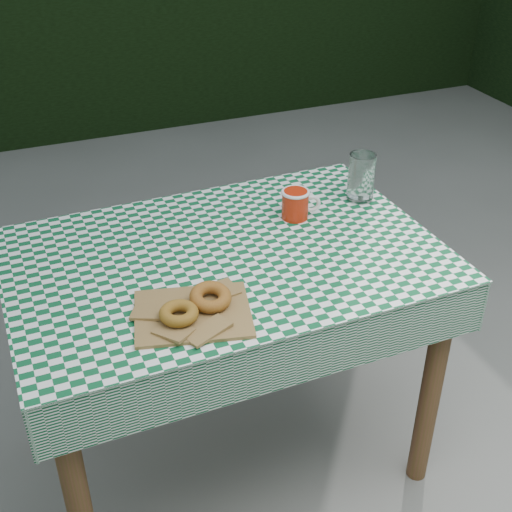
{
  "coord_description": "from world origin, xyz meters",
  "views": [
    {
      "loc": [
        -0.65,
        -1.41,
        1.72
      ],
      "look_at": [
        -0.1,
        -0.04,
        0.79
      ],
      "focal_mm": 47.79,
      "sensor_mm": 36.0,
      "label": 1
    }
  ],
  "objects": [
    {
      "name": "tablecloth",
      "position": [
        -0.15,
        0.05,
        0.75
      ],
      "size": [
        1.16,
        0.79,
        0.01
      ],
      "primitive_type": "cube",
      "rotation": [
        0.0,
        0.0,
        0.02
      ],
      "color": "#0C4E29",
      "rests_on": "table"
    },
    {
      "name": "coffee_mug",
      "position": [
        0.1,
        0.16,
        0.8
      ],
      "size": [
        0.19,
        0.19,
        0.09
      ],
      "primitive_type": null,
      "rotation": [
        0.0,
        0.0,
        -0.26
      ],
      "color": "#AE210B",
      "rests_on": "tablecloth"
    },
    {
      "name": "paper_bag",
      "position": [
        -0.31,
        -0.18,
        0.76
      ],
      "size": [
        0.31,
        0.27,
        0.01
      ],
      "primitive_type": "cube",
      "rotation": [
        0.0,
        0.0,
        -0.23
      ],
      "color": "olive",
      "rests_on": "tablecloth"
    },
    {
      "name": "ground",
      "position": [
        0.0,
        0.0,
        0.0
      ],
      "size": [
        60.0,
        60.0,
        0.0
      ],
      "primitive_type": "plane",
      "color": "#565751",
      "rests_on": "ground"
    },
    {
      "name": "table",
      "position": [
        -0.15,
        0.05,
        0.38
      ],
      "size": [
        1.14,
        0.77,
        0.75
      ],
      "primitive_type": "cube",
      "rotation": [
        0.0,
        0.0,
        0.02
      ],
      "color": "brown",
      "rests_on": "ground"
    },
    {
      "name": "bagel_front",
      "position": [
        -0.35,
        -0.19,
        0.78
      ],
      "size": [
        0.1,
        0.1,
        0.03
      ],
      "primitive_type": "torus",
      "rotation": [
        0.0,
        0.0,
        0.05
      ],
      "color": "brown",
      "rests_on": "paper_bag"
    },
    {
      "name": "drinking_glass",
      "position": [
        0.34,
        0.2,
        0.83
      ],
      "size": [
        0.09,
        0.09,
        0.15
      ],
      "primitive_type": "cylinder",
      "rotation": [
        0.0,
        0.0,
        -0.18
      ],
      "color": "white",
      "rests_on": "tablecloth"
    },
    {
      "name": "bagel_back",
      "position": [
        -0.26,
        -0.16,
        0.79
      ],
      "size": [
        0.11,
        0.11,
        0.03
      ],
      "primitive_type": "torus",
      "rotation": [
        0.0,
        0.0,
        0.1
      ],
      "color": "#96681F",
      "rests_on": "paper_bag"
    }
  ]
}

